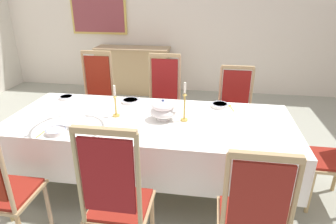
{
  "coord_description": "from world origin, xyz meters",
  "views": [
    {
      "loc": [
        0.56,
        -2.78,
        1.91
      ],
      "look_at": [
        0.19,
        -0.34,
        0.87
      ],
      "focal_mm": 30.79,
      "sensor_mm": 36.0,
      "label": 1
    }
  ],
  "objects": [
    {
      "name": "ground",
      "position": [
        0.0,
        0.0,
        -0.02
      ],
      "size": [
        7.28,
        5.86,
        0.04
      ],
      "primitive_type": "cube",
      "color": "#9A9B8D"
    },
    {
      "name": "back_wall",
      "position": [
        0.0,
        2.97,
        1.53
      ],
      "size": [
        7.28,
        0.08,
        3.05
      ],
      "primitive_type": "cube",
      "color": "silver",
      "rests_on": "ground"
    },
    {
      "name": "dining_table",
      "position": [
        0.0,
        -0.3,
        0.7
      ],
      "size": [
        2.71,
        1.09,
        0.77
      ],
      "color": "tan",
      "rests_on": "ground"
    },
    {
      "name": "tablecloth",
      "position": [
        0.0,
        -0.3,
        0.66
      ],
      "size": [
        2.73,
        1.11,
        0.43
      ],
      "color": "white",
      "rests_on": "dining_table"
    },
    {
      "name": "chair_north_a",
      "position": [
        -0.94,
        0.66,
        0.59
      ],
      "size": [
        0.44,
        0.42,
        1.19
      ],
      "rotation": [
        0.0,
        0.0,
        3.14
      ],
      "color": "tan",
      "rests_on": "ground"
    },
    {
      "name": "chair_south_b",
      "position": [
        -0.03,
        -1.25,
        0.59
      ],
      "size": [
        0.44,
        0.42,
        1.19
      ],
      "color": "tan",
      "rests_on": "ground"
    },
    {
      "name": "chair_north_b",
      "position": [
        -0.03,
        0.66,
        0.59
      ],
      "size": [
        0.44,
        0.42,
        1.19
      ],
      "rotation": [
        0.0,
        0.0,
        3.14
      ],
      "color": "tan",
      "rests_on": "ground"
    },
    {
      "name": "chair_south_c",
      "position": [
        0.88,
        -1.25,
        0.56
      ],
      "size": [
        0.44,
        0.42,
        1.1
      ],
      "color": "tan",
      "rests_on": "ground"
    },
    {
      "name": "chair_north_c",
      "position": [
        0.88,
        0.66,
        0.55
      ],
      "size": [
        0.44,
        0.42,
        1.07
      ],
      "rotation": [
        0.0,
        0.0,
        3.14
      ],
      "color": "tan",
      "rests_on": "ground"
    },
    {
      "name": "soup_tureen",
      "position": [
        0.13,
        -0.3,
        0.87
      ],
      "size": [
        0.25,
        0.25,
        0.2
      ],
      "color": "silver",
      "rests_on": "tablecloth"
    },
    {
      "name": "candlestick_west",
      "position": [
        -0.34,
        -0.3,
        0.9
      ],
      "size": [
        0.07,
        0.07,
        0.32
      ],
      "color": "gold",
      "rests_on": "tablecloth"
    },
    {
      "name": "candlestick_east",
      "position": [
        0.34,
        -0.3,
        0.93
      ],
      "size": [
        0.07,
        0.07,
        0.38
      ],
      "color": "gold",
      "rests_on": "tablecloth"
    },
    {
      "name": "bowl_near_left",
      "position": [
        -0.73,
        -0.73,
        0.8
      ],
      "size": [
        0.18,
        0.18,
        0.04
      ],
      "color": "silver",
      "rests_on": "tablecloth"
    },
    {
      "name": "bowl_near_right",
      "position": [
        0.67,
        0.1,
        0.8
      ],
      "size": [
        0.18,
        0.18,
        0.04
      ],
      "color": "silver",
      "rests_on": "tablecloth"
    },
    {
      "name": "bowl_far_left",
      "position": [
        -0.3,
        0.09,
        0.79
      ],
      "size": [
        0.19,
        0.19,
        0.03
      ],
      "color": "silver",
      "rests_on": "tablecloth"
    },
    {
      "name": "bowl_far_right",
      "position": [
        -1.06,
        0.1,
        0.79
      ],
      "size": [
        0.16,
        0.16,
        0.03
      ],
      "color": "silver",
      "rests_on": "tablecloth"
    },
    {
      "name": "spoon_primary",
      "position": [
        -0.85,
        -0.71,
        0.78
      ],
      "size": [
        0.03,
        0.18,
        0.01
      ],
      "rotation": [
        0.0,
        0.0,
        -0.05
      ],
      "color": "gold",
      "rests_on": "tablecloth"
    },
    {
      "name": "spoon_secondary",
      "position": [
        0.79,
        0.13,
        0.78
      ],
      "size": [
        0.05,
        0.18,
        0.01
      ],
      "rotation": [
        0.0,
        0.0,
        0.22
      ],
      "color": "gold",
      "rests_on": "tablecloth"
    },
    {
      "name": "sideboard",
      "position": [
        -0.98,
        2.65,
        0.45
      ],
      "size": [
        1.44,
        0.48,
        0.9
      ],
      "rotation": [
        0.0,
        0.0,
        3.14
      ],
      "color": "tan",
      "rests_on": "ground"
    },
    {
      "name": "framed_painting",
      "position": [
        -1.7,
        2.91,
        1.71
      ],
      "size": [
        1.12,
        0.05,
        1.21
      ],
      "color": "#D1B251"
    }
  ]
}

